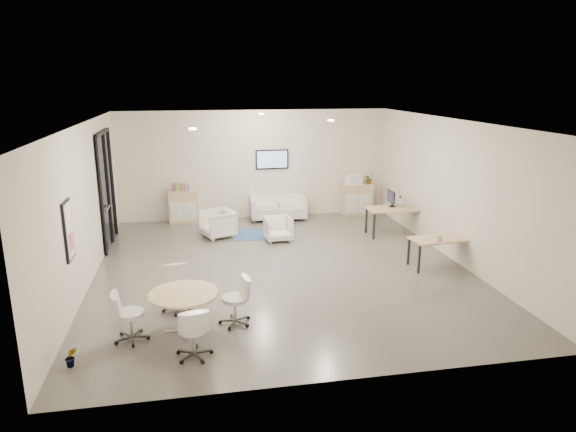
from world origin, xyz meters
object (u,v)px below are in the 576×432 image
at_px(sideboard_right, 356,199).
at_px(desk_rear, 394,211).
at_px(sideboard_left, 183,207).
at_px(armchair_left, 218,223).
at_px(loveseat, 278,208).
at_px(armchair_right, 278,228).
at_px(desk_front, 440,241).
at_px(round_table, 184,298).

relative_size(sideboard_right, desk_rear, 0.66).
relative_size(sideboard_left, armchair_left, 1.18).
bearing_deg(loveseat, armchair_left, -138.82).
relative_size(armchair_left, armchair_right, 1.16).
relative_size(desk_rear, desk_front, 1.06).
xyz_separation_m(sideboard_right, loveseat, (-2.49, -0.16, -0.14)).
height_order(sideboard_left, round_table, sideboard_left).
distance_m(sideboard_right, armchair_right, 3.62).
bearing_deg(armchair_right, sideboard_left, 134.51).
xyz_separation_m(loveseat, desk_rear, (2.79, -2.14, 0.33)).
bearing_deg(round_table, loveseat, 68.23).
height_order(sideboard_left, loveseat, sideboard_left).
relative_size(sideboard_left, sideboard_right, 0.98).
bearing_deg(armchair_left, sideboard_left, -173.21).
height_order(sideboard_left, desk_front, sideboard_left).
bearing_deg(armchair_left, round_table, -30.57).
distance_m(armchair_left, armchair_right, 1.64).
height_order(sideboard_right, round_table, sideboard_right).
xyz_separation_m(sideboard_left, desk_rear, (5.55, -2.31, 0.20)).
bearing_deg(round_table, armchair_right, 63.18).
bearing_deg(armchair_right, loveseat, 78.26).
height_order(armchair_right, desk_rear, desk_rear).
bearing_deg(sideboard_left, armchair_left, -61.56).
distance_m(sideboard_right, desk_rear, 2.32).
bearing_deg(loveseat, round_table, -109.21).
distance_m(sideboard_left, armchair_left, 1.89).
height_order(sideboard_right, desk_front, sideboard_right).
distance_m(armchair_right, desk_rear, 3.15).
distance_m(sideboard_right, desk_front, 4.84).
bearing_deg(desk_front, round_table, -165.35).
height_order(loveseat, armchair_left, armchair_left).
xyz_separation_m(sideboard_left, armchair_left, (0.90, -1.66, -0.07)).
xyz_separation_m(sideboard_left, desk_front, (5.60, -4.84, 0.14)).
height_order(sideboard_left, desk_rear, sideboard_left).
bearing_deg(loveseat, sideboard_right, 6.20).
bearing_deg(armchair_left, desk_rear, 60.40).
bearing_deg(desk_rear, sideboard_right, 96.43).
bearing_deg(loveseat, sideboard_left, 178.99).
bearing_deg(loveseat, desk_rear, -34.90).
bearing_deg(sideboard_right, loveseat, -176.36).
height_order(armchair_left, round_table, armchair_left).
distance_m(sideboard_right, round_table, 8.61).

